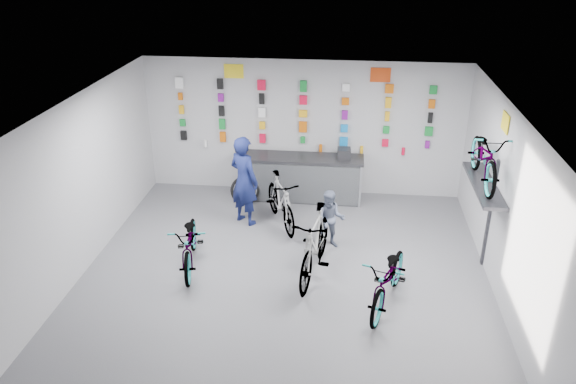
# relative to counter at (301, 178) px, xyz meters

# --- Properties ---
(floor) EXTENTS (8.00, 8.00, 0.00)m
(floor) POSITION_rel_counter_xyz_m (0.00, -3.54, -0.49)
(floor) COLOR #505055
(floor) RESTS_ON ground
(ceiling) EXTENTS (8.00, 8.00, 0.00)m
(ceiling) POSITION_rel_counter_xyz_m (0.00, -3.54, 2.51)
(ceiling) COLOR white
(ceiling) RESTS_ON wall_back
(wall_back) EXTENTS (7.00, 0.00, 7.00)m
(wall_back) POSITION_rel_counter_xyz_m (0.00, 0.46, 1.01)
(wall_back) COLOR #B9B9BB
(wall_back) RESTS_ON floor
(wall_left) EXTENTS (0.00, 8.00, 8.00)m
(wall_left) POSITION_rel_counter_xyz_m (-3.50, -3.54, 1.01)
(wall_left) COLOR #B9B9BB
(wall_left) RESTS_ON floor
(wall_right) EXTENTS (0.00, 8.00, 8.00)m
(wall_right) POSITION_rel_counter_xyz_m (3.50, -3.54, 1.01)
(wall_right) COLOR #B9B9BB
(wall_right) RESTS_ON floor
(counter) EXTENTS (2.70, 0.66, 1.00)m
(counter) POSITION_rel_counter_xyz_m (0.00, 0.00, 0.00)
(counter) COLOR black
(counter) RESTS_ON floor
(merch_wall) EXTENTS (5.57, 0.08, 1.57)m
(merch_wall) POSITION_rel_counter_xyz_m (-0.04, 0.39, 1.34)
(merch_wall) COLOR black
(merch_wall) RESTS_ON wall_back
(wall_bracket) EXTENTS (0.39, 1.90, 2.00)m
(wall_bracket) POSITION_rel_counter_xyz_m (3.33, -2.34, 0.98)
(wall_bracket) COLOR #333338
(wall_bracket) RESTS_ON wall_right
(sign_left) EXTENTS (0.42, 0.02, 0.30)m
(sign_left) POSITION_rel_counter_xyz_m (-1.50, 0.44, 2.23)
(sign_left) COLOR yellow
(sign_left) RESTS_ON wall_back
(sign_right) EXTENTS (0.42, 0.02, 0.30)m
(sign_right) POSITION_rel_counter_xyz_m (1.60, 0.44, 2.23)
(sign_right) COLOR #D74314
(sign_right) RESTS_ON wall_back
(sign_side) EXTENTS (0.02, 0.40, 0.30)m
(sign_side) POSITION_rel_counter_xyz_m (3.48, -2.34, 2.16)
(sign_side) COLOR yellow
(sign_side) RESTS_ON wall_right
(bike_left) EXTENTS (0.95, 1.87, 0.94)m
(bike_left) POSITION_rel_counter_xyz_m (-1.67, -2.99, -0.02)
(bike_left) COLOR gray
(bike_left) RESTS_ON floor
(bike_center) EXTENTS (0.89, 2.07, 1.20)m
(bike_center) POSITION_rel_counter_xyz_m (0.51, -3.02, 0.12)
(bike_center) COLOR gray
(bike_center) RESTS_ON floor
(bike_right) EXTENTS (1.15, 1.93, 0.96)m
(bike_right) POSITION_rel_counter_xyz_m (1.73, -3.75, -0.01)
(bike_right) COLOR gray
(bike_right) RESTS_ON floor
(bike_service) EXTENTS (1.17, 1.81, 1.06)m
(bike_service) POSITION_rel_counter_xyz_m (-0.29, -1.26, 0.04)
(bike_service) COLOR gray
(bike_service) RESTS_ON floor
(bike_wall) EXTENTS (0.63, 1.80, 0.95)m
(bike_wall) POSITION_rel_counter_xyz_m (3.25, -2.34, 1.57)
(bike_wall) COLOR gray
(bike_wall) RESTS_ON wall_bracket
(clerk) EXTENTS (0.81, 0.74, 1.85)m
(clerk) POSITION_rel_counter_xyz_m (-1.03, -1.22, 0.44)
(clerk) COLOR #131B4C
(clerk) RESTS_ON floor
(customer) EXTENTS (0.56, 0.44, 1.14)m
(customer) POSITION_rel_counter_xyz_m (0.73, -2.03, 0.08)
(customer) COLOR slate
(customer) RESTS_ON floor
(spare_wheel) EXTENTS (0.68, 0.40, 0.64)m
(spare_wheel) POSITION_rel_counter_xyz_m (-1.18, -0.37, -0.18)
(spare_wheel) COLOR black
(spare_wheel) RESTS_ON floor
(register) EXTENTS (0.29, 0.31, 0.22)m
(register) POSITION_rel_counter_xyz_m (0.92, 0.01, 0.62)
(register) COLOR black
(register) RESTS_ON counter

